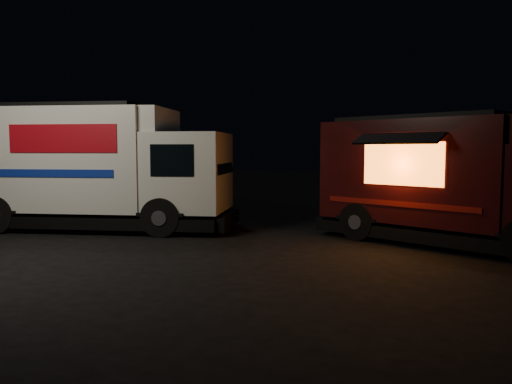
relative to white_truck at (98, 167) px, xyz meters
The scene contains 3 objects.
ground 4.15m from the white_truck, 17.16° to the right, with size 80.00×80.00×0.00m, color black.
white_truck is the anchor object (origin of this frame).
red_truck 9.47m from the white_truck, 11.52° to the left, with size 6.53×2.40×3.04m, color #370A10, non-canonical shape.
Camera 1 is at (6.74, -9.41, 2.23)m, focal length 35.00 mm.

